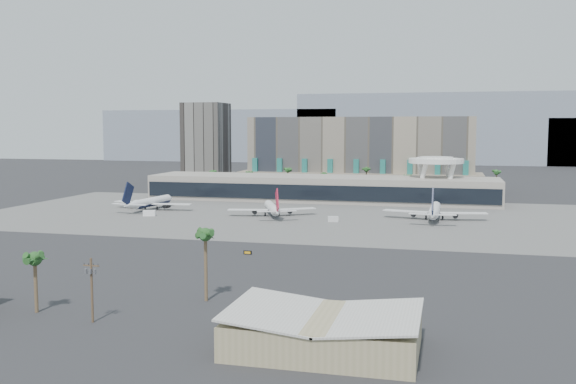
% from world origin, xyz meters
% --- Properties ---
extents(ground, '(900.00, 900.00, 0.00)m').
position_xyz_m(ground, '(0.00, 0.00, 0.00)').
color(ground, '#232326').
rests_on(ground, ground).
extents(apron_pad, '(260.00, 130.00, 0.06)m').
position_xyz_m(apron_pad, '(0.00, 55.00, 0.03)').
color(apron_pad, '#5B5B59').
rests_on(apron_pad, ground).
extents(mountain_ridge, '(680.00, 60.00, 70.00)m').
position_xyz_m(mountain_ridge, '(27.88, 470.00, 29.89)').
color(mountain_ridge, gray).
rests_on(mountain_ridge, ground).
extents(hotel, '(140.00, 30.00, 42.00)m').
position_xyz_m(hotel, '(10.00, 174.41, 16.81)').
color(hotel, gray).
rests_on(hotel, ground).
extents(office_tower, '(30.00, 30.00, 52.00)m').
position_xyz_m(office_tower, '(-95.00, 200.00, 22.94)').
color(office_tower, black).
rests_on(office_tower, ground).
extents(terminal, '(170.00, 32.50, 14.50)m').
position_xyz_m(terminal, '(0.00, 109.84, 6.52)').
color(terminal, '#A29C8E').
rests_on(terminal, ground).
extents(saucer_structure, '(26.00, 26.00, 21.89)m').
position_xyz_m(saucer_structure, '(55.00, 116.00, 18.45)').
color(saucer_structure, white).
rests_on(saucer_structure, ground).
extents(palm_row, '(157.80, 2.80, 13.10)m').
position_xyz_m(palm_row, '(7.00, 145.00, 10.50)').
color(palm_row, brown).
rests_on(palm_row, ground).
extents(hangar_right, '(30.55, 20.60, 6.89)m').
position_xyz_m(hangar_right, '(42.00, -100.00, 2.95)').
color(hangar_right, tan).
rests_on(hangar_right, ground).
extents(utility_pole, '(3.20, 0.85, 12.00)m').
position_xyz_m(utility_pole, '(-2.00, -96.09, 7.14)').
color(utility_pole, '#4C3826').
rests_on(utility_pole, ground).
extents(airliner_left, '(38.03, 39.33, 13.59)m').
position_xyz_m(airliner_left, '(-65.36, 56.41, 3.43)').
color(airliner_left, white).
rests_on(airliner_left, ground).
extents(airliner_centre, '(34.17, 35.24, 12.87)m').
position_xyz_m(airliner_centre, '(-8.11, 49.81, 3.24)').
color(airliner_centre, white).
rests_on(airliner_centre, ground).
extents(airliner_right, '(40.16, 41.33, 14.27)m').
position_xyz_m(airliner_right, '(55.90, 54.55, 3.60)').
color(airliner_right, white).
rests_on(airliner_right, ground).
extents(service_vehicle_a, '(5.27, 3.64, 2.35)m').
position_xyz_m(service_vehicle_a, '(-56.58, 37.73, 1.17)').
color(service_vehicle_a, white).
rests_on(service_vehicle_a, ground).
extents(service_vehicle_b, '(4.35, 2.99, 2.05)m').
position_xyz_m(service_vehicle_b, '(18.65, 40.09, 1.03)').
color(service_vehicle_b, silver).
rests_on(service_vehicle_b, ground).
extents(taxiway_sign, '(2.38, 0.39, 1.08)m').
position_xyz_m(taxiway_sign, '(6.26, -28.28, 0.54)').
color(taxiway_sign, black).
rests_on(taxiway_sign, ground).
extents(near_palm_a, '(6.00, 6.00, 11.95)m').
position_xyz_m(near_palm_a, '(-16.02, -92.85, 9.11)').
color(near_palm_a, brown).
rests_on(near_palm_a, ground).
extents(near_palm_b, '(6.00, 6.00, 15.27)m').
position_xyz_m(near_palm_b, '(12.83, -77.08, 12.35)').
color(near_palm_b, brown).
rests_on(near_palm_b, ground).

